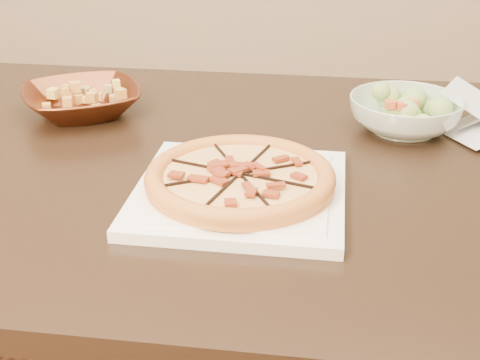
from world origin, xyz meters
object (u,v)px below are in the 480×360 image
Objects in this scene: plate at (240,192)px; dining_table at (195,201)px; salad_bowl at (405,114)px; pizza at (240,178)px; bronze_bowl at (82,101)px.

dining_table is at bearing 119.70° from plate.
plate is 1.64× the size of salad_bowl.
pizza is 1.37× the size of salad_bowl.
plate is 0.48m from bronze_bowl.
bronze_bowl reaches higher than plate.
dining_table is 7.76× the size of salad_bowl.
dining_table is at bearing -38.20° from bronze_bowl.
salad_bowl reaches higher than dining_table.
plate reaches higher than dining_table.
pizza is at bearing 177.40° from plate.
salad_bowl is (0.38, 0.13, 0.12)m from dining_table.
pizza is (-0.00, 0.00, 0.02)m from plate.
plate is at bearing -46.32° from bronze_bowl.
salad_bowl is at bearing -5.26° from bronze_bowl.
salad_bowl is (0.29, 0.29, -0.00)m from pizza.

